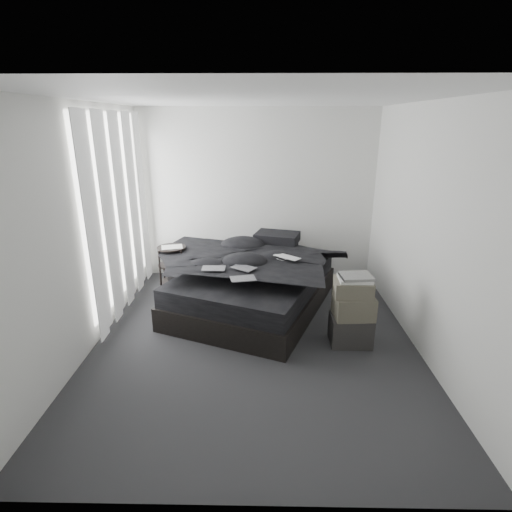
{
  "coord_description": "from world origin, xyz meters",
  "views": [
    {
      "loc": [
        0.09,
        -4.05,
        2.4
      ],
      "look_at": [
        0.0,
        0.8,
        0.75
      ],
      "focal_mm": 28.0,
      "sensor_mm": 36.0,
      "label": 1
    }
  ],
  "objects_px": {
    "bed": "(254,296)",
    "box_lower": "(350,329)",
    "side_stand": "(173,272)",
    "laptop": "(285,253)"
  },
  "relations": [
    {
      "from": "bed",
      "to": "box_lower",
      "type": "height_order",
      "value": "box_lower"
    },
    {
      "from": "side_stand",
      "to": "box_lower",
      "type": "xyz_separation_m",
      "value": [
        2.26,
        -1.24,
        -0.2
      ]
    },
    {
      "from": "bed",
      "to": "box_lower",
      "type": "distance_m",
      "value": 1.44
    },
    {
      "from": "side_stand",
      "to": "laptop",
      "type": "bearing_deg",
      "value": -15.53
    },
    {
      "from": "bed",
      "to": "side_stand",
      "type": "distance_m",
      "value": 1.21
    },
    {
      "from": "laptop",
      "to": "side_stand",
      "type": "relative_size",
      "value": 0.48
    },
    {
      "from": "bed",
      "to": "laptop",
      "type": "distance_m",
      "value": 0.78
    },
    {
      "from": "box_lower",
      "to": "laptop",
      "type": "bearing_deg",
      "value": 131.49
    },
    {
      "from": "laptop",
      "to": "box_lower",
      "type": "relative_size",
      "value": 0.78
    },
    {
      "from": "bed",
      "to": "laptop",
      "type": "xyz_separation_m",
      "value": [
        0.4,
        -0.1,
        0.66
      ]
    }
  ]
}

